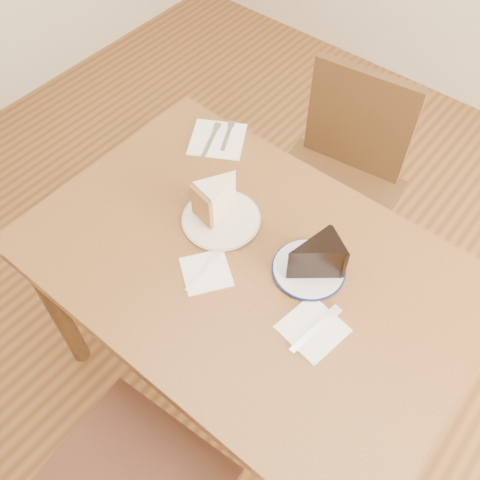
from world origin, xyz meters
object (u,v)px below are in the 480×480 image
table (248,282)px  plate_navy (309,269)px  carrot_cake (220,197)px  chair_far (334,185)px  plate_cream (221,219)px  chocolate_cake (311,260)px

table → plate_navy: plate_navy is taller
plate_navy → carrot_cake: bearing=178.9°
chair_far → plate_cream: size_ratio=4.21×
table → plate_cream: 0.19m
chair_far → plate_navy: size_ratio=4.81×
table → plate_navy: size_ratio=6.45×
chocolate_cake → chair_far: bearing=-36.3°
carrot_cake → plate_cream: bearing=-34.2°
chair_far → plate_navy: (0.21, -0.51, 0.26)m
plate_cream → carrot_cake: bearing=134.8°
table → plate_navy: (0.14, 0.08, 0.10)m
plate_navy → plate_cream: bearing=-176.5°
carrot_cake → chair_far: bearing=90.3°
table → chair_far: bearing=97.3°
table → plate_cream: bearing=157.1°
plate_cream → table: bearing=-22.9°
table → chair_far: chair_far is taller
plate_navy → carrot_cake: carrot_cake is taller
carrot_cake → chocolate_cake: carrot_cake is taller
carrot_cake → chocolate_cake: bearing=8.4°
plate_navy → chocolate_cake: 0.06m
chair_far → chocolate_cake: size_ratio=6.74×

